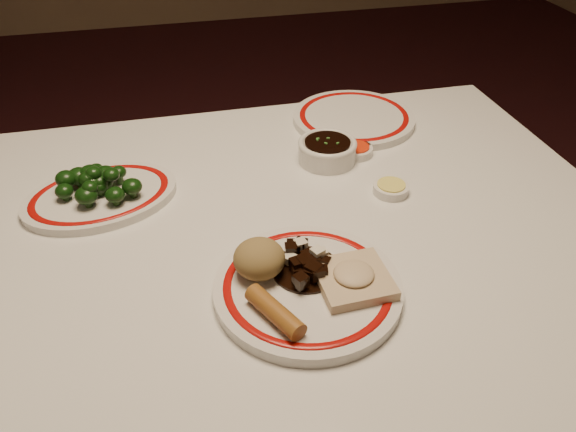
# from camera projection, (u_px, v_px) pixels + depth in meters

# --- Properties ---
(dining_table) EXTENTS (1.20, 0.90, 0.75)m
(dining_table) POSITION_uv_depth(u_px,v_px,m) (274.00, 270.00, 0.97)
(dining_table) COLOR white
(dining_table) RESTS_ON ground
(main_plate) EXTENTS (0.27, 0.27, 0.02)m
(main_plate) POSITION_uv_depth(u_px,v_px,m) (308.00, 288.00, 0.79)
(main_plate) COLOR silver
(main_plate) RESTS_ON dining_table
(rice_mound) EXTENTS (0.07, 0.07, 0.05)m
(rice_mound) POSITION_uv_depth(u_px,v_px,m) (259.00, 259.00, 0.79)
(rice_mound) COLOR olive
(rice_mound) RESTS_ON main_plate
(spring_roll) EXTENTS (0.07, 0.10, 0.03)m
(spring_roll) POSITION_uv_depth(u_px,v_px,m) (275.00, 312.00, 0.73)
(spring_roll) COLOR #965F24
(spring_roll) RESTS_ON main_plate
(fried_wonton) EXTENTS (0.10, 0.10, 0.03)m
(fried_wonton) POSITION_uv_depth(u_px,v_px,m) (354.00, 278.00, 0.78)
(fried_wonton) COLOR #C9B28D
(fried_wonton) RESTS_ON main_plate
(stirfry_heap) EXTENTS (0.10, 0.10, 0.03)m
(stirfry_heap) POSITION_uv_depth(u_px,v_px,m) (306.00, 264.00, 0.80)
(stirfry_heap) COLOR black
(stirfry_heap) RESTS_ON main_plate
(broccoli_plate) EXTENTS (0.30, 0.28, 0.02)m
(broccoli_plate) POSITION_uv_depth(u_px,v_px,m) (101.00, 196.00, 0.98)
(broccoli_plate) COLOR silver
(broccoli_plate) RESTS_ON dining_table
(broccoli_pile) EXTENTS (0.15, 0.12, 0.05)m
(broccoli_pile) POSITION_uv_depth(u_px,v_px,m) (95.00, 181.00, 0.96)
(broccoli_pile) COLOR #23471C
(broccoli_pile) RESTS_ON broccoli_plate
(soy_bowl) EXTENTS (0.11, 0.11, 0.04)m
(soy_bowl) POSITION_uv_depth(u_px,v_px,m) (327.00, 151.00, 1.08)
(soy_bowl) COLOR silver
(soy_bowl) RESTS_ON dining_table
(sweet_sour_dish) EXTENTS (0.06, 0.06, 0.02)m
(sweet_sour_dish) POSITION_uv_depth(u_px,v_px,m) (356.00, 150.00, 1.11)
(sweet_sour_dish) COLOR silver
(sweet_sour_dish) RESTS_ON dining_table
(mustard_dish) EXTENTS (0.06, 0.06, 0.02)m
(mustard_dish) POSITION_uv_depth(u_px,v_px,m) (391.00, 188.00, 1.00)
(mustard_dish) COLOR silver
(mustard_dish) RESTS_ON dining_table
(far_plate) EXTENTS (0.28, 0.28, 0.02)m
(far_plate) POSITION_uv_depth(u_px,v_px,m) (354.00, 118.00, 1.22)
(far_plate) COLOR silver
(far_plate) RESTS_ON dining_table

